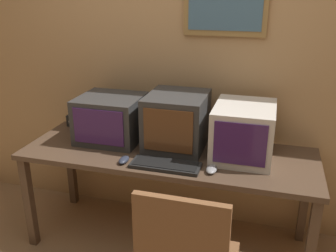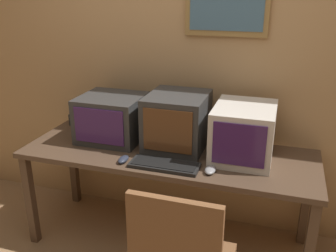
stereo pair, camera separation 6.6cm
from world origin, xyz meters
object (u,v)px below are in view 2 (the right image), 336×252
at_px(keyboard_main, 164,165).
at_px(mouse_near_keyboard, 210,170).
at_px(monitor_left, 112,118).
at_px(monitor_center, 177,121).
at_px(mouse_far_corner, 123,159).
at_px(monitor_right, 244,132).
at_px(desk_clock, 77,120).

xyz_separation_m(keyboard_main, mouse_near_keyboard, (0.29, 0.01, 0.00)).
bearing_deg(mouse_near_keyboard, monitor_left, 158.78).
relative_size(monitor_center, mouse_far_corner, 4.00).
xyz_separation_m(monitor_right, mouse_near_keyboard, (-0.15, -0.28, -0.16)).
distance_m(monitor_center, monitor_right, 0.46).
relative_size(monitor_center, mouse_near_keyboard, 3.83).
relative_size(keyboard_main, mouse_near_keyboard, 3.75).
relative_size(monitor_right, keyboard_main, 1.09).
height_order(monitor_left, monitor_center, monitor_center).
bearing_deg(desk_clock, mouse_near_keyboard, -21.88).
height_order(monitor_right, mouse_near_keyboard, monitor_right).
height_order(monitor_right, desk_clock, monitor_right).
bearing_deg(monitor_center, mouse_far_corner, -126.55).
bearing_deg(mouse_far_corner, monitor_left, 124.73).
distance_m(monitor_left, keyboard_main, 0.62).
relative_size(monitor_left, monitor_right, 0.93).
distance_m(monitor_center, mouse_near_keyboard, 0.47).
bearing_deg(keyboard_main, mouse_near_keyboard, 2.92).
relative_size(monitor_left, keyboard_main, 1.01).
bearing_deg(monitor_left, monitor_right, -1.65).
bearing_deg(monitor_right, desk_clock, 171.62).
bearing_deg(monitor_right, mouse_near_keyboard, -118.79).
height_order(mouse_far_corner, desk_clock, desk_clock).
distance_m(monitor_left, desk_clock, 0.45).
xyz_separation_m(monitor_right, keyboard_main, (-0.44, -0.29, -0.16)).
xyz_separation_m(monitor_left, keyboard_main, (0.50, -0.32, -0.15)).
xyz_separation_m(monitor_right, desk_clock, (-1.34, 0.20, -0.13)).
bearing_deg(desk_clock, mouse_far_corner, -38.68).
height_order(monitor_center, mouse_near_keyboard, monitor_center).
bearing_deg(keyboard_main, desk_clock, 151.39).
height_order(keyboard_main, mouse_near_keyboard, mouse_near_keyboard).
bearing_deg(desk_clock, keyboard_main, -28.61).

